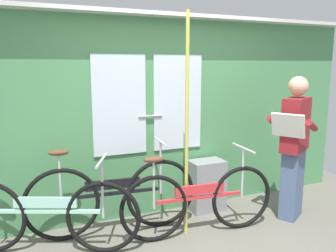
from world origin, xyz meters
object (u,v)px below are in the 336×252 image
(passenger_reading_newspaper, at_px, (294,145))
(trash_bin_by_wall, at_px, (206,185))
(bicycle_by_pole, at_px, (199,201))
(bicycle_near_door, at_px, (45,215))
(bicycle_leaning_behind, at_px, (112,197))
(handrail_pole, at_px, (187,127))

(passenger_reading_newspaper, bearing_deg, trash_bin_by_wall, -66.06)
(passenger_reading_newspaper, bearing_deg, bicycle_by_pole, -32.73)
(bicycle_near_door, relative_size, bicycle_by_pole, 0.98)
(bicycle_leaning_behind, height_order, passenger_reading_newspaper, passenger_reading_newspaper)
(passenger_reading_newspaper, distance_m, trash_bin_by_wall, 1.12)
(passenger_reading_newspaper, relative_size, handrail_pole, 0.72)
(bicycle_leaning_behind, distance_m, passenger_reading_newspaper, 2.08)
(bicycle_by_pole, height_order, trash_bin_by_wall, bicycle_by_pole)
(bicycle_by_pole, xyz_separation_m, trash_bin_by_wall, (0.38, 0.52, -0.06))
(bicycle_leaning_behind, xyz_separation_m, bicycle_by_pole, (0.81, -0.38, -0.03))
(bicycle_leaning_behind, xyz_separation_m, handrail_pole, (0.71, -0.29, 0.73))
(trash_bin_by_wall, bearing_deg, handrail_pole, -138.59)
(bicycle_leaning_behind, xyz_separation_m, trash_bin_by_wall, (1.19, 0.14, -0.09))
(trash_bin_by_wall, bearing_deg, bicycle_by_pole, -126.45)
(bicycle_leaning_behind, bearing_deg, handrail_pole, -16.43)
(bicycle_leaning_behind, distance_m, handrail_pole, 1.06)
(bicycle_near_door, relative_size, passenger_reading_newspaper, 1.01)
(bicycle_near_door, height_order, bicycle_by_pole, bicycle_near_door)
(bicycle_leaning_behind, height_order, trash_bin_by_wall, bicycle_leaning_behind)
(bicycle_by_pole, height_order, handrail_pole, handrail_pole)
(bicycle_near_door, bearing_deg, bicycle_by_pole, 13.78)
(trash_bin_by_wall, distance_m, handrail_pole, 1.05)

